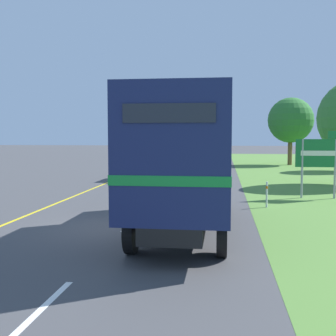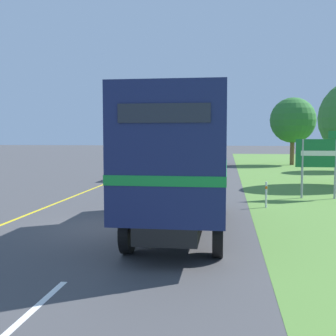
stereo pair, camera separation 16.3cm
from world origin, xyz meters
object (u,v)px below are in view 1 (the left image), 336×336
lead_car_white (149,162)px  highway_sign (320,155)px  lead_car_black_ahead (213,154)px  delineator_post (267,194)px  lead_car_red_ahead (188,149)px  horse_trailer_truck (186,158)px  roadside_tree_far (291,120)px

lead_car_white → highway_sign: highway_sign is taller
lead_car_black_ahead → delineator_post: 22.90m
lead_car_black_ahead → highway_sign: bearing=-76.3°
lead_car_black_ahead → lead_car_red_ahead: bearing=104.5°
lead_car_black_ahead → delineator_post: size_ratio=4.55×
horse_trailer_truck → lead_car_black_ahead: (0.10, 27.04, -1.03)m
highway_sign → roadside_tree_far: size_ratio=0.47×
lead_car_white → roadside_tree_far: 17.60m
horse_trailer_truck → roadside_tree_far: roadside_tree_far is taller
lead_car_white → lead_car_black_ahead: lead_car_white is taller
lead_car_black_ahead → highway_sign: (4.93, -20.16, 0.81)m
horse_trailer_truck → lead_car_black_ahead: size_ratio=1.81×
lead_car_red_ahead → delineator_post: bearing=-80.6°
horse_trailer_truck → delineator_post: bearing=58.6°
lead_car_white → lead_car_black_ahead: size_ratio=1.02×
lead_car_red_ahead → highway_sign: bearing=-75.9°
lead_car_red_ahead → delineator_post: 36.52m
horse_trailer_truck → highway_sign: bearing=53.8°
roadside_tree_far → delineator_post: size_ratio=6.36×
lead_car_white → highway_sign: bearing=-39.2°
lead_car_white → lead_car_red_ahead: bearing=89.7°
horse_trailer_truck → lead_car_white: horse_trailer_truck is taller
horse_trailer_truck → highway_sign: (5.03, 6.88, -0.23)m
horse_trailer_truck → lead_car_red_ahead: horse_trailer_truck is taller
highway_sign → delineator_post: highway_sign is taller
roadside_tree_far → delineator_post: bearing=-100.6°
lead_car_red_ahead → lead_car_black_ahead: bearing=-75.5°
horse_trailer_truck → lead_car_white: size_ratio=1.78×
lead_car_white → delineator_post: lead_car_white is taller
lead_car_white → lead_car_red_ahead: 26.50m
delineator_post → lead_car_red_ahead: bearing=99.4°
highway_sign → delineator_post: (-2.41, -2.60, -1.30)m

